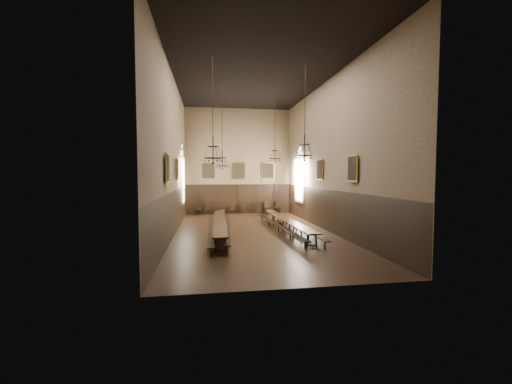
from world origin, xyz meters
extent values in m
cube|color=black|center=(0.00, 0.00, -0.01)|extent=(9.00, 18.00, 0.02)
cube|color=black|center=(0.00, 0.00, 9.01)|extent=(9.00, 18.00, 0.02)
cube|color=#8B7055|center=(0.00, 9.01, 4.50)|extent=(9.00, 0.02, 9.00)
cube|color=#8B7055|center=(0.00, -9.01, 4.50)|extent=(9.00, 0.02, 9.00)
cube|color=#8B7055|center=(-4.51, 0.00, 4.50)|extent=(0.02, 18.00, 9.00)
cube|color=#8B7055|center=(4.51, 0.00, 4.50)|extent=(0.02, 18.00, 9.00)
cube|color=black|center=(-1.94, 0.11, 0.75)|extent=(1.06, 10.05, 0.07)
cube|color=black|center=(2.01, 0.20, 0.71)|extent=(0.97, 9.53, 0.07)
cube|color=black|center=(-2.45, -0.21, 0.44)|extent=(0.43, 10.37, 0.05)
cube|color=black|center=(-1.53, -0.01, 0.43)|extent=(0.96, 10.20, 0.05)
cube|color=black|center=(1.51, 0.04, 0.41)|extent=(0.79, 9.57, 0.05)
cube|color=black|center=(2.59, 0.05, 0.42)|extent=(0.40, 9.82, 0.05)
cube|color=black|center=(-3.42, 8.59, 0.46)|extent=(0.44, 0.44, 0.05)
cube|color=black|center=(-3.42, 8.78, 0.72)|extent=(0.43, 0.05, 0.52)
cube|color=black|center=(-2.61, 8.56, 0.49)|extent=(0.51, 0.51, 0.05)
cube|color=black|center=(-2.61, 8.75, 0.77)|extent=(0.46, 0.09, 0.55)
cube|color=black|center=(-1.42, 8.49, 0.47)|extent=(0.47, 0.47, 0.05)
cube|color=black|center=(-1.42, 8.68, 0.72)|extent=(0.44, 0.08, 0.52)
cube|color=black|center=(-0.61, 8.52, 0.42)|extent=(0.47, 0.47, 0.05)
cube|color=black|center=(-0.61, 8.69, 0.65)|extent=(0.39, 0.13, 0.46)
cube|color=black|center=(0.39, 8.57, 0.43)|extent=(0.49, 0.49, 0.05)
cube|color=black|center=(0.39, 8.74, 0.66)|extent=(0.40, 0.14, 0.47)
cube|color=black|center=(1.47, 8.58, 0.45)|extent=(0.52, 0.52, 0.05)
cube|color=black|center=(1.47, 8.76, 0.69)|extent=(0.41, 0.16, 0.49)
cube|color=black|center=(2.51, 8.58, 0.48)|extent=(0.54, 0.54, 0.05)
cube|color=black|center=(2.51, 8.78, 0.75)|extent=(0.45, 0.14, 0.54)
cube|color=black|center=(3.45, 8.51, 0.48)|extent=(0.49, 0.49, 0.05)
cube|color=black|center=(3.45, 8.71, 0.75)|extent=(0.45, 0.09, 0.54)
cylinder|color=black|center=(-1.68, 2.15, 6.97)|extent=(0.03, 0.03, 4.07)
torus|color=black|center=(-1.68, 2.15, 3.95)|extent=(0.80, 0.80, 0.05)
torus|color=black|center=(-1.68, 2.15, 4.47)|extent=(0.51, 0.51, 0.04)
cylinder|color=black|center=(-1.68, 2.15, 4.37)|extent=(0.06, 0.06, 1.12)
cylinder|color=black|center=(1.81, 2.48, 7.22)|extent=(0.03, 0.03, 3.56)
torus|color=black|center=(1.81, 2.48, 4.45)|extent=(0.80, 0.80, 0.05)
torus|color=black|center=(1.81, 2.48, 4.97)|extent=(0.51, 0.51, 0.04)
cylinder|color=black|center=(1.81, 2.48, 4.87)|extent=(0.06, 0.06, 1.13)
cylinder|color=black|center=(-2.35, -2.58, 7.13)|extent=(0.03, 0.03, 3.74)
torus|color=black|center=(-2.35, -2.58, 4.20)|extent=(0.86, 0.86, 0.05)
torus|color=black|center=(-2.35, -2.58, 4.75)|extent=(0.55, 0.55, 0.04)
cylinder|color=black|center=(-2.35, -2.58, 4.65)|extent=(0.06, 0.06, 1.22)
cylinder|color=black|center=(2.32, -2.31, 7.23)|extent=(0.03, 0.03, 3.55)
torus|color=black|center=(2.32, -2.31, 4.37)|extent=(0.87, 0.87, 0.05)
torus|color=black|center=(2.32, -2.31, 4.94)|extent=(0.56, 0.56, 0.04)
cylinder|color=black|center=(2.32, -2.31, 4.84)|extent=(0.06, 0.06, 1.23)
cube|color=gold|center=(-2.60, 8.88, 3.70)|extent=(1.10, 0.12, 1.40)
cube|color=black|center=(-2.60, 8.88, 3.70)|extent=(0.98, 0.02, 1.28)
cube|color=gold|center=(0.00, 8.88, 3.70)|extent=(1.10, 0.12, 1.40)
cube|color=black|center=(0.00, 8.88, 3.70)|extent=(0.98, 0.02, 1.28)
cube|color=gold|center=(2.60, 8.88, 3.70)|extent=(1.10, 0.12, 1.40)
cube|color=black|center=(2.60, 8.88, 3.70)|extent=(0.98, 0.02, 1.28)
cube|color=gold|center=(-4.38, 1.00, 3.70)|extent=(0.12, 1.00, 1.30)
cube|color=black|center=(-4.38, 1.00, 3.70)|extent=(0.02, 0.88, 1.18)
cube|color=gold|center=(-4.38, -3.50, 3.70)|extent=(0.12, 1.00, 1.30)
cube|color=black|center=(-4.38, -3.50, 3.70)|extent=(0.02, 0.88, 1.18)
cube|color=gold|center=(4.38, 1.00, 3.70)|extent=(0.12, 1.00, 1.30)
cube|color=black|center=(4.38, 1.00, 3.70)|extent=(0.02, 0.88, 1.18)
cube|color=gold|center=(4.38, -3.50, 3.70)|extent=(0.12, 1.00, 1.30)
cube|color=black|center=(4.38, -3.50, 3.70)|extent=(0.02, 0.88, 1.18)
camera|label=1|loc=(-2.62, -17.92, 3.43)|focal=22.00mm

